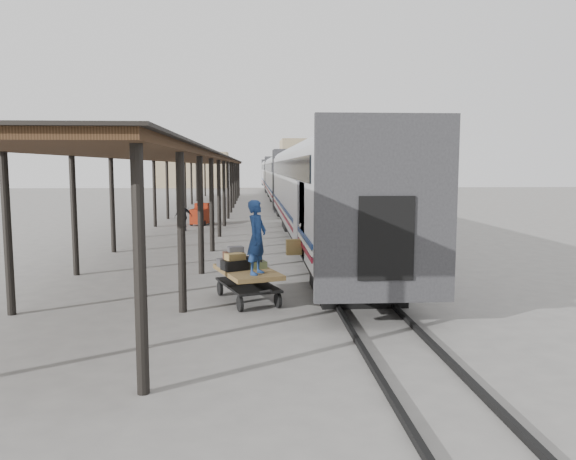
{
  "coord_description": "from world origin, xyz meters",
  "views": [
    {
      "loc": [
        0.4,
        -15.62,
        3.56
      ],
      "look_at": [
        1.41,
        0.78,
        1.7
      ],
      "focal_mm": 35.0,
      "sensor_mm": 36.0,
      "label": 1
    }
  ],
  "objects_px": {
    "pedestrian": "(183,217)",
    "luggage_tug": "(201,215)",
    "baggage_cart": "(247,277)",
    "porter": "(257,237)"
  },
  "relations": [
    {
      "from": "pedestrian",
      "to": "luggage_tug",
      "type": "bearing_deg",
      "value": -112.09
    },
    {
      "from": "baggage_cart",
      "to": "luggage_tug",
      "type": "xyz_separation_m",
      "value": [
        -3.06,
        19.9,
        -0.04
      ]
    },
    {
      "from": "pedestrian",
      "to": "porter",
      "type": "bearing_deg",
      "value": 91.94
    },
    {
      "from": "luggage_tug",
      "to": "baggage_cart",
      "type": "bearing_deg",
      "value": -67.48
    },
    {
      "from": "baggage_cart",
      "to": "luggage_tug",
      "type": "distance_m",
      "value": 20.13
    },
    {
      "from": "luggage_tug",
      "to": "pedestrian",
      "type": "xyz_separation_m",
      "value": [
        -0.65,
        -3.32,
        0.2
      ]
    },
    {
      "from": "baggage_cart",
      "to": "luggage_tug",
      "type": "relative_size",
      "value": 1.6
    },
    {
      "from": "baggage_cart",
      "to": "luggage_tug",
      "type": "bearing_deg",
      "value": 80.39
    },
    {
      "from": "baggage_cart",
      "to": "porter",
      "type": "distance_m",
      "value": 1.34
    },
    {
      "from": "baggage_cart",
      "to": "porter",
      "type": "bearing_deg",
      "value": -87.31
    }
  ]
}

